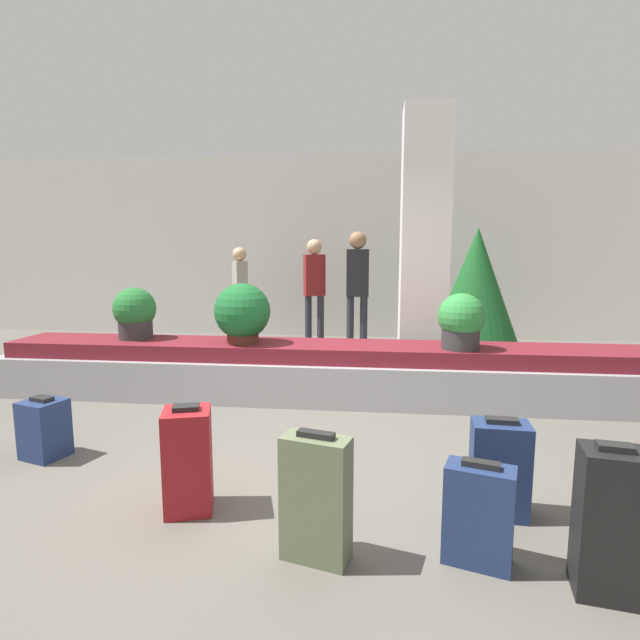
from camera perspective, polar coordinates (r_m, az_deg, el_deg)
The scene contains 17 objects.
ground_plane at distance 3.90m, azimuth -2.75°, elevation -15.62°, with size 18.00×18.00×0.00m, color #59544C.
back_wall at distance 8.94m, azimuth 2.84°, elevation 8.35°, with size 18.00×0.06×3.20m.
carousel at distance 5.29m, azimuth 0.00°, elevation -5.98°, with size 6.94×0.84×0.59m.
pillar at distance 6.16m, azimuth 11.81°, elevation 8.27°, with size 0.56×0.56×3.20m.
suitcase_0 at distance 3.21m, azimuth -14.85°, elevation -15.19°, with size 0.34×0.34×0.66m.
suitcase_1 at distance 2.76m, azimuth 30.08°, elevation -19.37°, with size 0.30×0.27×0.72m.
suitcase_2 at distance 4.38m, azimuth -28.98°, elevation -10.80°, with size 0.35×0.34×0.47m.
suitcase_3 at distance 3.25m, azimuth 19.81°, elevation -15.68°, with size 0.34×0.24×0.60m.
suitcase_4 at distance 2.66m, azimuth -0.47°, elevation -19.71°, with size 0.37×0.25×0.68m.
suitcase_5 at distance 2.78m, azimuth 17.67°, elevation -20.44°, with size 0.37×0.27×0.54m.
potted_plant_0 at distance 5.85m, azimuth -20.41°, elevation 0.76°, with size 0.46×0.46×0.56m.
potted_plant_1 at distance 5.26m, azimuth -8.87°, elevation 0.76°, with size 0.59×0.59×0.63m.
potted_plant_2 at distance 5.09m, azimuth 15.83°, elevation -0.15°, with size 0.46×0.46×0.56m.
traveler_0 at distance 7.36m, azimuth 4.29°, elevation 4.52°, with size 0.34×0.25×1.82m.
traveler_1 at distance 8.23m, azimuth -9.11°, elevation 3.67°, with size 0.32×0.37×1.59m.
traveler_2 at distance 7.98m, azimuth -0.64°, elevation 4.30°, with size 0.36×0.29×1.72m.
decorated_tree at distance 7.31m, azimuth 17.39°, elevation 3.47°, with size 1.25×1.25×1.86m.
Camera 1 is at (0.59, -3.52, 1.57)m, focal length 28.00 mm.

